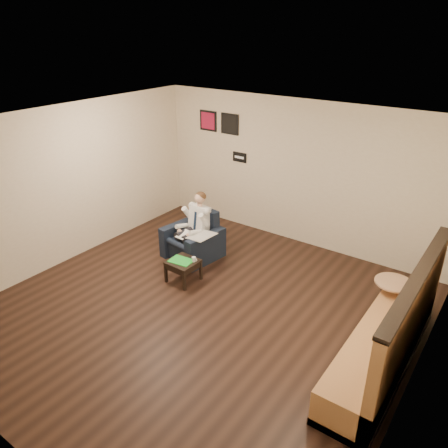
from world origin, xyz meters
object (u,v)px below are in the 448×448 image
Objects in this scene: armchair at (192,236)px; coffee_mug at (194,259)px; smartphone at (190,258)px; banquette at (387,318)px; seated_man at (188,230)px; side_table at (183,271)px; cafe_table at (390,301)px; green_folder at (181,261)px.

armchair reaches higher than coffee_mug.
smartphone is 0.04× the size of banquette.
smartphone is at bearing -38.80° from seated_man.
seated_man is 0.74m from smartphone.
cafe_table reaches higher than side_table.
smartphone is at bearing -45.22° from armchair.
seated_man is at bearing 144.79° from smartphone.
smartphone is at bearing 161.14° from coffee_mug.
cafe_table is at bearing 15.71° from coffee_mug.
coffee_mug is 0.12× the size of cafe_table.
smartphone is at bearing -165.47° from cafe_table.
green_folder is at bearing -50.34° from seated_man.
coffee_mug reaches higher than side_table.
armchair is 3.59m from cafe_table.
armchair is 0.87m from green_folder.
smartphone is at bearing 176.91° from banquette.
green_folder is (0.41, -0.67, -0.20)m from seated_man.
armchair is 0.19m from seated_man.
cafe_table is at bearing 11.03° from armchair.
cafe_table is at bearing 12.78° from seated_man.
armchair is at bearing 118.81° from side_table.
side_table is 0.24m from smartphone.
side_table is 0.17× the size of banquette.
side_table is 0.71× the size of cafe_table.
green_folder is 3.40m from banquette.
armchair is 0.88m from coffee_mug.
armchair is at bearing 116.79° from green_folder.
armchair reaches higher than green_folder.
banquette reaches higher than coffee_mug.
side_table is at bearing -48.09° from seated_man.
green_folder is at bearing -103.96° from smartphone.
seated_man is 14.51× the size of coffee_mug.
smartphone is (0.48, -0.52, -0.20)m from seated_man.
seated_man reaches higher than green_folder.
armchair reaches higher than smartphone.
green_folder reaches higher than smartphone.
smartphone is (0.05, 0.14, 0.20)m from side_table.
banquette is (3.31, -0.18, 0.34)m from smartphone.
coffee_mug is 0.68× the size of smartphone.
side_table is 0.30m from coffee_mug.
side_table is at bearing 31.93° from green_folder.
side_table is (0.44, -0.65, -0.40)m from seated_man.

